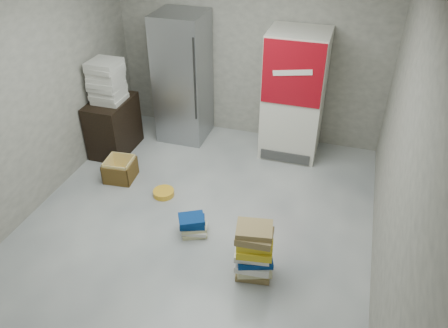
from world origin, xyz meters
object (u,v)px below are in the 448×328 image
coke_cooler (294,95)px  cardboard_box (120,171)px  phonebook_stack_main (254,252)px  wood_shelf (114,126)px  steel_fridge (183,78)px

coke_cooler → cardboard_box: coke_cooler is taller
coke_cooler → phonebook_stack_main: coke_cooler is taller
wood_shelf → phonebook_stack_main: bearing=-35.0°
steel_fridge → wood_shelf: size_ratio=2.37×
wood_shelf → cardboard_box: bearing=-57.1°
phonebook_stack_main → coke_cooler: bearing=78.8°
phonebook_stack_main → cardboard_box: size_ratio=1.59×
steel_fridge → coke_cooler: size_ratio=1.06×
coke_cooler → cardboard_box: size_ratio=4.40×
steel_fridge → wood_shelf: 1.23m
coke_cooler → steel_fridge: bearing=179.8°
phonebook_stack_main → cardboard_box: bearing=139.0°
wood_shelf → steel_fridge: bearing=41.3°
steel_fridge → phonebook_stack_main: 3.12m
coke_cooler → cardboard_box: (-2.05, -1.38, -0.78)m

